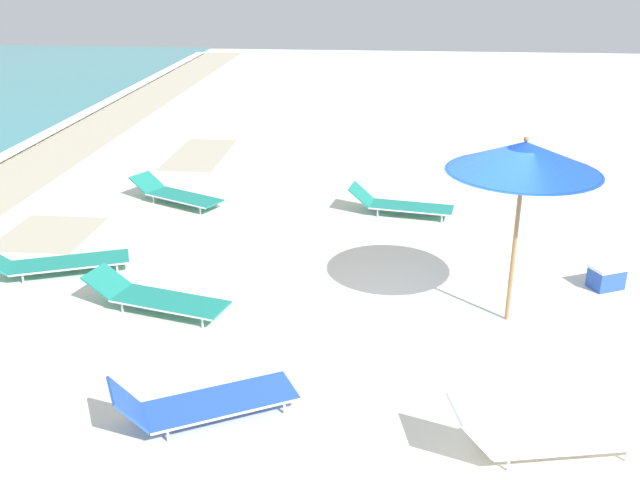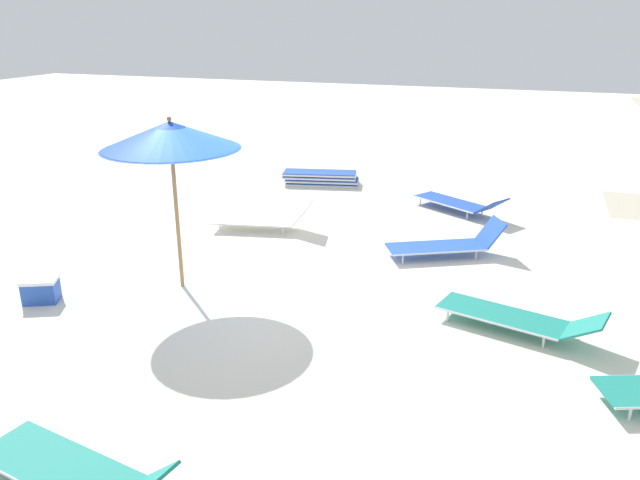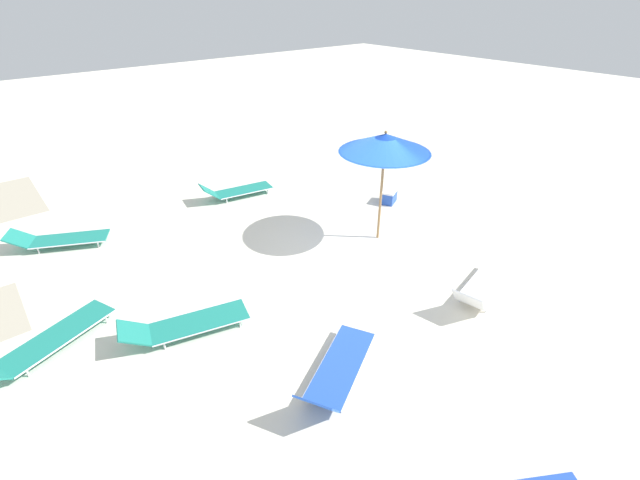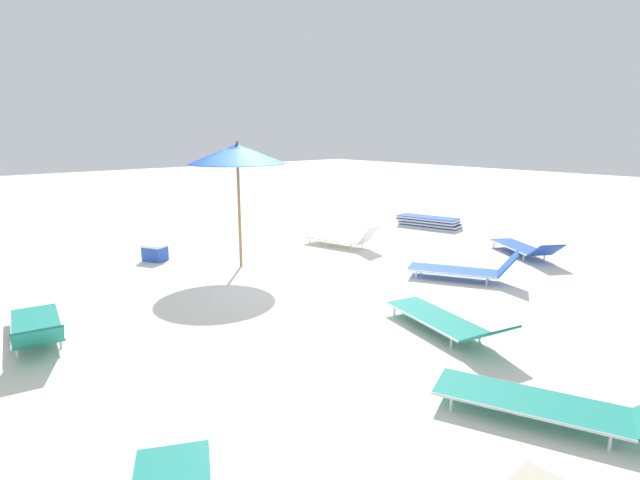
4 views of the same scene
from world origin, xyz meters
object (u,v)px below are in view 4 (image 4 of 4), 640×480
Objects in this scene: beach_umbrella at (237,155)px; sun_lounger_mid_beach_pair_b at (445,321)px; sun_lounger_near_water_right at (554,403)px; sun_lounger_mid_beach_solo at (343,238)px; cooler_box at (155,253)px; sun_lounger_near_water_left at (37,327)px; sun_lounger_beside_umbrella at (464,269)px; lounger_stack at (429,222)px; sun_lounger_mid_beach_pair_a at (524,247)px.

beach_umbrella is 5.51m from sun_lounger_mid_beach_pair_b.
beach_umbrella is 1.14× the size of sun_lounger_near_water_right.
sun_lounger_mid_beach_solo is 0.92× the size of sun_lounger_mid_beach_pair_b.
sun_lounger_mid_beach_solo is 4.49m from cooler_box.
sun_lounger_mid_beach_solo is (-7.19, -1.36, 0.01)m from sun_lounger_near_water_left.
beach_umbrella is at bearing -150.75° from sun_lounger_near_water_left.
sun_lounger_beside_umbrella reaches higher than sun_lounger_near_water_left.
cooler_box is (1.37, -6.74, -0.02)m from sun_lounger_mid_beach_pair_b.
sun_lounger_beside_umbrella is 0.92× the size of sun_lounger_mid_beach_pair_b.
sun_lounger_mid_beach_solo is at bearing -159.17° from sun_lounger_near_water_left.
sun_lounger_mid_beach_pair_b is 3.73× the size of cooler_box.
sun_lounger_mid_beach_pair_b is (-4.44, 3.58, -0.01)m from sun_lounger_near_water_left.
sun_lounger_mid_beach_solo is (3.71, 0.11, 0.06)m from lounger_stack.
sun_lounger_near_water_left reaches higher than sun_lounger_mid_beach_pair_a.
lounger_stack is 8.20m from sun_lounger_mid_beach_pair_b.
lounger_stack is 10.32m from sun_lounger_near_water_right.
sun_lounger_mid_beach_pair_a is 8.45m from cooler_box.
sun_lounger_near_water_right is 3.88× the size of cooler_box.
sun_lounger_mid_beach_solo is 3.42× the size of cooler_box.
cooler_box is at bearing -109.48° from sun_lounger_near_water_right.
sun_lounger_beside_umbrella is 3.63m from sun_lounger_mid_beach_solo.
sun_lounger_mid_beach_pair_a is (-6.30, -3.46, -0.00)m from sun_lounger_near_water_right.
beach_umbrella is 1.24× the size of sun_lounger_mid_beach_pair_a.
lounger_stack is at bearing -162.20° from sun_lounger_near_water_left.
cooler_box reaches higher than lounger_stack.
beach_umbrella reaches higher than sun_lounger_beside_umbrella.
beach_umbrella is 1.18× the size of sun_lounger_mid_beach_pair_b.
sun_lounger_mid_beach_pair_a is at bearing 146.31° from beach_umbrella.
sun_lounger_near_water_right is (-3.37, 5.59, -0.00)m from sun_lounger_near_water_left.
sun_lounger_near_water_right is at bearing 14.98° from sun_lounger_beside_umbrella.
lounger_stack is (-6.64, 0.01, -2.21)m from beach_umbrella.
sun_lounger_mid_beach_solo is (-2.93, 0.12, -2.16)m from beach_umbrella.
sun_lounger_near_water_left is 0.95× the size of sun_lounger_mid_beach_pair_b.
beach_umbrella is at bearing -170.02° from cooler_box.
lounger_stack is 0.89× the size of sun_lounger_mid_beach_pair_b.
sun_lounger_mid_beach_solo is at bearing -140.21° from sun_lounger_near_water_right.
cooler_box is at bearing -82.12° from sun_lounger_beside_umbrella.
sun_lounger_beside_umbrella is 0.98× the size of sun_lounger_near_water_left.
lounger_stack is 8.01m from cooler_box.
sun_lounger_mid_beach_solo reaches higher than cooler_box.
sun_lounger_near_water_left is 7.32m from sun_lounger_mid_beach_solo.
beach_umbrella reaches higher than sun_lounger_near_water_right.
sun_lounger_beside_umbrella is at bearing -158.65° from sun_lounger_near_water_right.
cooler_box is at bearing -54.85° from beach_umbrella.
lounger_stack is 3.71m from sun_lounger_mid_beach_solo.
sun_lounger_beside_umbrella is at bearing 125.88° from beach_umbrella.
sun_lounger_mid_beach_pair_b is at bearing 151.26° from sun_lounger_near_water_left.
beach_umbrella is 7.45m from sun_lounger_near_water_right.
beach_umbrella reaches higher than sun_lounger_mid_beach_pair_a.
sun_lounger_mid_beach_solo is at bearing -138.77° from cooler_box.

